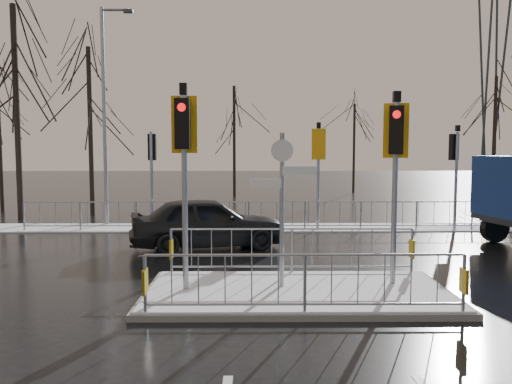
{
  "coord_description": "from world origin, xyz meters",
  "views": [
    {
      "loc": [
        -0.9,
        -9.64,
        2.88
      ],
      "look_at": [
        -0.79,
        3.18,
        1.8
      ],
      "focal_mm": 35.0,
      "sensor_mm": 36.0,
      "label": 1
    }
  ],
  "objects": [
    {
      "name": "tree_far_c",
      "position": [
        14.0,
        21.0,
        5.15
      ],
      "size": [
        4.0,
        4.0,
        7.55
      ],
      "color": "black",
      "rests_on": "ground"
    },
    {
      "name": "tree_far_a",
      "position": [
        -2.0,
        22.0,
        4.82
      ],
      "size": [
        3.75,
        3.75,
        7.08
      ],
      "color": "black",
      "rests_on": "ground"
    },
    {
      "name": "tree_far_b",
      "position": [
        6.0,
        24.0,
        4.18
      ],
      "size": [
        3.25,
        3.25,
        6.14
      ],
      "color": "black",
      "rests_on": "ground"
    },
    {
      "name": "traffic_island",
      "position": [
        -0.01,
        0.01,
        0.39
      ],
      "size": [
        6.0,
        3.04,
        4.15
      ],
      "color": "slate",
      "rests_on": "ground"
    },
    {
      "name": "tree_near_b",
      "position": [
        -8.0,
        12.5,
        5.15
      ],
      "size": [
        4.0,
        4.0,
        7.55
      ],
      "color": "black",
      "rests_on": "ground"
    },
    {
      "name": "lane_markings",
      "position": [
        0.0,
        -0.33,
        0.0
      ],
      "size": [
        8.0,
        11.38,
        0.01
      ],
      "color": "silver",
      "rests_on": "ground"
    },
    {
      "name": "pylon_wires",
      "position": [
        16.88,
        30.0,
        11.03
      ],
      "size": [
        70.0,
        2.38,
        19.97
      ],
      "color": "#2D3033",
      "rests_on": "ground"
    },
    {
      "name": "street_lamp_left",
      "position": [
        -6.43,
        9.5,
        4.49
      ],
      "size": [
        1.25,
        0.18,
        8.2
      ],
      "color": "gray",
      "rests_on": "ground"
    },
    {
      "name": "far_kerb_fixtures",
      "position": [
        0.29,
        8.09,
        1.02
      ],
      "size": [
        18.0,
        0.65,
        3.83
      ],
      "color": "gray",
      "rests_on": "ground"
    },
    {
      "name": "ground",
      "position": [
        0.0,
        0.0,
        0.0
      ],
      "size": [
        120.0,
        120.0,
        0.0
      ],
      "primitive_type": "plane",
      "color": "black",
      "rests_on": "ground"
    },
    {
      "name": "tree_near_a",
      "position": [
        -10.5,
        11.0,
        6.11
      ],
      "size": [
        4.75,
        4.75,
        8.97
      ],
      "color": "black",
      "rests_on": "ground"
    },
    {
      "name": "snow_verge",
      "position": [
        0.0,
        8.6,
        0.02
      ],
      "size": [
        30.0,
        2.0,
        0.04
      ],
      "primitive_type": "cube",
      "color": "silver",
      "rests_on": "ground"
    },
    {
      "name": "car_far_lane",
      "position": [
        -2.21,
        4.9,
        0.76
      ],
      "size": [
        4.77,
        2.85,
        1.52
      ],
      "primitive_type": "imported",
      "rotation": [
        0.0,
        0.0,
        1.82
      ],
      "color": "black",
      "rests_on": "ground"
    }
  ]
}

